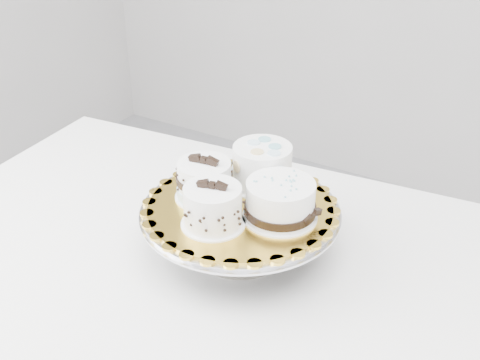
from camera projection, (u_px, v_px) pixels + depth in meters
The scene contains 7 objects.
table at pixel (217, 299), 1.07m from camera, with size 1.26×0.90×0.75m.
cake_stand at pixel (240, 222), 1.02m from camera, with size 0.34×0.34×0.09m.
cake_board at pixel (240, 207), 1.01m from camera, with size 0.31×0.31×0.00m, color gold.
cake_swirl at pixel (213, 207), 0.94m from camera, with size 0.11×0.11×0.08m.
cake_banded at pixel (204, 182), 1.01m from camera, with size 0.10×0.10×0.08m.
cake_dots at pixel (262, 166), 1.05m from camera, with size 0.12×0.12×0.08m.
cake_ribbon at pixel (281, 202), 0.96m from camera, with size 0.13×0.13×0.07m.
Camera 1 is at (0.38, -0.64, 1.39)m, focal length 45.00 mm.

